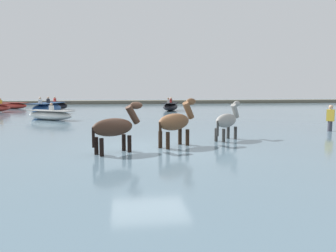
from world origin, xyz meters
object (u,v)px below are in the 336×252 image
at_px(boat_mid_outer, 13,106).
at_px(person_spectator_far, 330,121).
at_px(horse_flank_dark_bay, 115,129).
at_px(horse_lead_bay, 176,123).
at_px(boat_mid_channel, 56,105).
at_px(boat_near_starboard, 170,107).
at_px(horse_trailing_grey, 227,122).
at_px(boat_distant_east, 47,109).
at_px(boat_far_offshore, 50,115).

xyz_separation_m(boat_mid_outer, person_spectator_far, (20.29, -21.05, 0.15)).
relative_size(horse_flank_dark_bay, boat_mid_outer, 0.60).
distance_m(horse_lead_bay, boat_mid_channel, 23.95).
bearing_deg(boat_mid_outer, horse_flank_dark_bay, -67.31).
xyz_separation_m(horse_lead_bay, boat_mid_outer, (-12.49, 24.12, -0.49)).
bearing_deg(horse_flank_dark_bay, boat_near_starboard, 76.64).
xyz_separation_m(horse_trailing_grey, person_spectator_far, (5.61, 1.93, -0.25)).
bearing_deg(person_spectator_far, boat_distant_east, 140.16).
height_order(boat_distant_east, person_spectator_far, boat_distant_east).
xyz_separation_m(horse_trailing_grey, boat_far_offshore, (-8.49, 9.71, -0.41)).
bearing_deg(boat_near_starboard, boat_mid_outer, 160.93).
xyz_separation_m(boat_near_starboard, boat_mid_channel, (-10.70, 3.69, 0.01)).
xyz_separation_m(boat_mid_outer, boat_far_offshore, (6.19, -13.27, -0.01)).
distance_m(horse_trailing_grey, person_spectator_far, 5.93).
bearing_deg(boat_mid_outer, horse_trailing_grey, -57.43).
bearing_deg(horse_trailing_grey, person_spectator_far, 18.97).
bearing_deg(horse_trailing_grey, boat_mid_channel, 115.51).
relative_size(horse_flank_dark_bay, boat_mid_channel, 0.49).
xyz_separation_m(horse_lead_bay, horse_trailing_grey, (2.19, 1.14, -0.09)).
xyz_separation_m(horse_trailing_grey, horse_flank_dark_bay, (-4.22, -2.05, 0.04)).
height_order(boat_near_starboard, person_spectator_far, person_spectator_far).
height_order(boat_near_starboard, boat_far_offshore, boat_near_starboard).
xyz_separation_m(horse_lead_bay, horse_flank_dark_bay, (-2.03, -0.91, -0.05)).
distance_m(boat_far_offshore, boat_mid_channel, 11.84).
relative_size(horse_trailing_grey, boat_mid_outer, 0.58).
height_order(horse_lead_bay, horse_flank_dark_bay, horse_lead_bay).
height_order(boat_far_offshore, person_spectator_far, person_spectator_far).
height_order(boat_near_starboard, boat_mid_channel, boat_mid_channel).
relative_size(horse_flank_dark_bay, person_spectator_far, 1.20).
bearing_deg(horse_lead_bay, boat_far_offshore, 120.16).
xyz_separation_m(horse_trailing_grey, boat_mid_outer, (-14.68, 22.98, -0.40)).
distance_m(horse_flank_dark_bay, boat_distant_east, 17.61).
distance_m(boat_mid_channel, boat_distant_east, 6.75).
xyz_separation_m(boat_mid_outer, boat_mid_channel, (4.46, -1.56, 0.07)).
xyz_separation_m(boat_near_starboard, person_spectator_far, (5.12, -15.81, 0.09)).
xyz_separation_m(horse_trailing_grey, boat_mid_channel, (-10.22, 21.42, -0.33)).
distance_m(boat_far_offshore, person_spectator_far, 16.10).
bearing_deg(horse_trailing_grey, horse_lead_bay, -152.51).
bearing_deg(horse_trailing_grey, boat_distant_east, 123.42).
distance_m(horse_lead_bay, horse_trailing_grey, 2.47).
bearing_deg(person_spectator_far, boat_far_offshore, 151.11).
distance_m(boat_near_starboard, boat_far_offshore, 12.04).
bearing_deg(boat_distant_east, boat_mid_outer, 121.03).
height_order(horse_flank_dark_bay, boat_far_offshore, horse_flank_dark_bay).
relative_size(boat_mid_outer, boat_far_offshore, 0.95).
height_order(horse_flank_dark_bay, boat_distant_east, horse_flank_dark_bay).
distance_m(boat_near_starboard, boat_mid_channel, 11.32).
relative_size(horse_lead_bay, boat_mid_outer, 0.62).
bearing_deg(horse_lead_bay, boat_near_starboard, 81.95).
bearing_deg(horse_trailing_grey, boat_far_offshore, 131.18).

